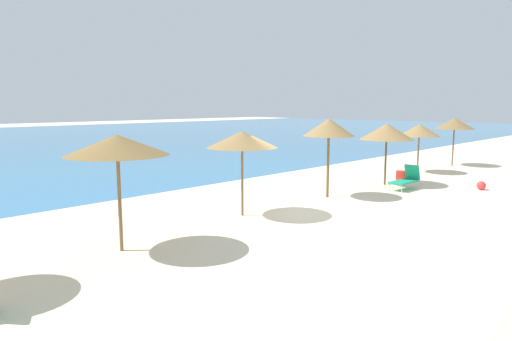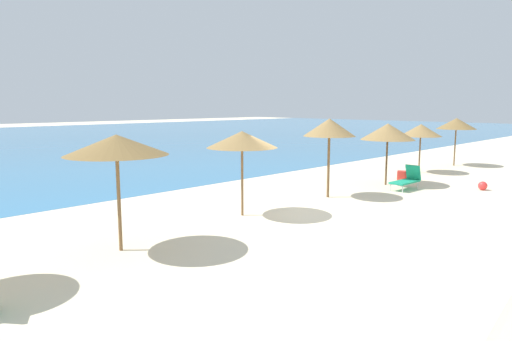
{
  "view_description": "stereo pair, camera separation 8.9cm",
  "coord_description": "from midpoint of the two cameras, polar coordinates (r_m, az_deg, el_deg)",
  "views": [
    {
      "loc": [
        -10.97,
        -9.02,
        3.44
      ],
      "look_at": [
        -0.83,
        0.83,
        1.38
      ],
      "focal_mm": 31.86,
      "sensor_mm": 36.0,
      "label": 1
    },
    {
      "loc": [
        -10.9,
        -9.08,
        3.44
      ],
      "look_at": [
        -0.83,
        0.83,
        1.38
      ],
      "focal_mm": 31.86,
      "sensor_mm": 36.0,
      "label": 2
    }
  ],
  "objects": [
    {
      "name": "beach_umbrella_4",
      "position": [
        16.92,
        9.35,
        5.33
      ],
      "size": [
        1.91,
        1.91,
        2.94
      ],
      "color": "brown",
      "rests_on": "ground_plane"
    },
    {
      "name": "ground_plane",
      "position": [
        14.61,
        4.79,
        -5.36
      ],
      "size": [
        160.0,
        160.0,
        0.0
      ],
      "primitive_type": "plane",
      "color": "beige"
    },
    {
      "name": "beach_ball",
      "position": [
        20.58,
        26.69,
        -1.72
      ],
      "size": [
        0.36,
        0.36,
        0.36
      ],
      "primitive_type": "sphere",
      "color": "red",
      "rests_on": "ground_plane"
    },
    {
      "name": "beach_umbrella_2",
      "position": [
        10.93,
        -16.9,
        3.06
      ],
      "size": [
        2.38,
        2.38,
        2.76
      ],
      "color": "brown",
      "rests_on": "ground_plane"
    },
    {
      "name": "beach_umbrella_5",
      "position": [
        20.17,
        16.34,
        4.69
      ],
      "size": [
        2.28,
        2.28,
        2.64
      ],
      "color": "brown",
      "rests_on": "ground_plane"
    },
    {
      "name": "lounge_chair_1",
      "position": [
        19.54,
        18.55,
        -1.06
      ],
      "size": [
        1.54,
        0.68,
        0.96
      ],
      "rotation": [
        0.0,
        0.0,
        1.53
      ],
      "color": "#199972",
      "rests_on": "ground_plane"
    },
    {
      "name": "beach_umbrella_3",
      "position": [
        13.92,
        -1.58,
        3.9
      ],
      "size": [
        2.19,
        2.19,
        2.64
      ],
      "color": "brown",
      "rests_on": "ground_plane"
    },
    {
      "name": "beach_umbrella_6",
      "position": [
        24.37,
        20.09,
        4.76
      ],
      "size": [
        2.04,
        2.04,
        2.47
      ],
      "color": "brown",
      "rests_on": "ground_plane"
    },
    {
      "name": "beach_umbrella_7",
      "position": [
        27.95,
        23.94,
        5.4
      ],
      "size": [
        2.12,
        2.12,
        2.69
      ],
      "color": "brown",
      "rests_on": "ground_plane"
    },
    {
      "name": "cooler_box",
      "position": [
        22.02,
        18.2,
        -0.58
      ],
      "size": [
        0.59,
        0.7,
        0.41
      ],
      "primitive_type": "cube",
      "rotation": [
        0.0,
        0.0,
        1.98
      ],
      "color": "red",
      "rests_on": "ground_plane"
    }
  ]
}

